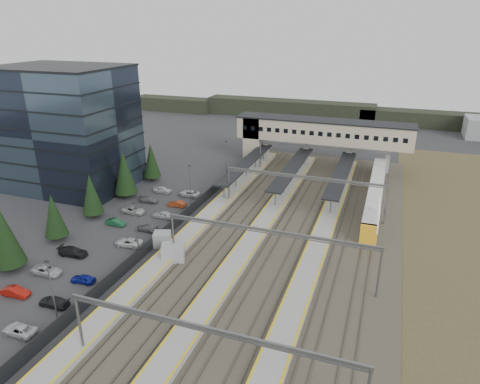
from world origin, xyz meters
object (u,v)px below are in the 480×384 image
at_px(office_building, 66,128).
at_px(footbridge, 310,133).
at_px(billboard, 378,217).
at_px(relay_cabin_far, 162,239).
at_px(relay_cabin_near, 173,253).
at_px(train, 375,194).

xyz_separation_m(office_building, footbridge, (43.70, 30.00, -4.26)).
bearing_deg(office_building, billboard, -3.48).
bearing_deg(relay_cabin_far, billboard, 23.58).
relative_size(office_building, relay_cabin_near, 6.38).
distance_m(relay_cabin_near, billboard, 31.83).
distance_m(footbridge, billboard, 38.12).
xyz_separation_m(office_building, billboard, (61.03, -3.71, -8.35)).
bearing_deg(relay_cabin_near, office_building, 148.99).
xyz_separation_m(office_building, train, (60.00, 10.98, -10.33)).
bearing_deg(footbridge, relay_cabin_far, -105.78).
relative_size(footbridge, billboard, 6.17).
relative_size(relay_cabin_far, billboard, 0.46).
height_order(office_building, relay_cabin_far, office_building).
relative_size(relay_cabin_near, train, 0.11).
xyz_separation_m(footbridge, train, (16.30, -19.02, -6.07)).
height_order(office_building, train, office_building).
bearing_deg(relay_cabin_far, train, 43.46).
height_order(footbridge, train, footbridge).
bearing_deg(relay_cabin_far, office_building, 150.68).
bearing_deg(billboard, relay_cabin_far, -156.42).
bearing_deg(train, relay_cabin_near, -129.43).
relative_size(footbridge, train, 1.12).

